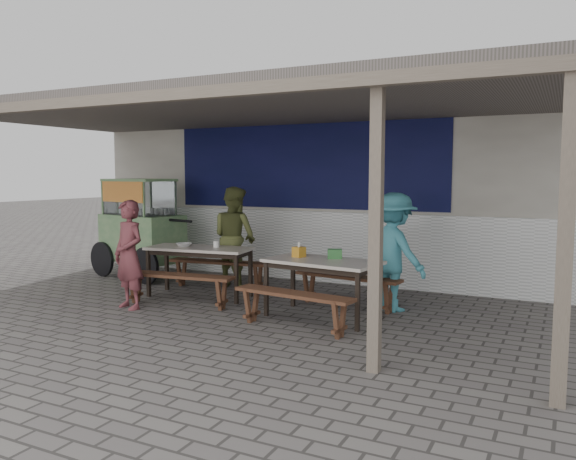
{
  "coord_description": "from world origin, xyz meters",
  "views": [
    {
      "loc": [
        3.91,
        -5.8,
        1.83
      ],
      "look_at": [
        0.55,
        0.9,
        1.09
      ],
      "focal_mm": 35.0,
      "sensor_mm": 36.0,
      "label": 1
    }
  ],
  "objects_px": {
    "patron_street_side": "(129,255)",
    "bench_left_wall": "(219,267)",
    "tissue_box": "(299,252)",
    "table_left": "(199,252)",
    "bench_right_wall": "(347,283)",
    "condiment_jar": "(216,244)",
    "bench_left_street": "(177,282)",
    "condiment_bowl": "(184,245)",
    "vendor_cart": "(141,224)",
    "table_right": "(323,266)",
    "bench_right_street": "(293,302)",
    "donation_box": "(335,254)",
    "patron_right_table": "(394,252)",
    "patron_wall_side": "(235,237)"
  },
  "relations": [
    {
      "from": "table_right",
      "to": "donation_box",
      "type": "relative_size",
      "value": 8.24
    },
    {
      "from": "vendor_cart",
      "to": "table_right",
      "type": "bearing_deg",
      "value": -5.82
    },
    {
      "from": "table_left",
      "to": "condiment_bowl",
      "type": "height_order",
      "value": "condiment_bowl"
    },
    {
      "from": "bench_left_wall",
      "to": "bench_right_wall",
      "type": "bearing_deg",
      "value": -14.5
    },
    {
      "from": "patron_right_table",
      "to": "condiment_jar",
      "type": "height_order",
      "value": "patron_right_table"
    },
    {
      "from": "patron_street_side",
      "to": "patron_right_table",
      "type": "distance_m",
      "value": 3.59
    },
    {
      "from": "tissue_box",
      "to": "patron_right_table",
      "type": "bearing_deg",
      "value": 33.72
    },
    {
      "from": "table_right",
      "to": "bench_right_street",
      "type": "xyz_separation_m",
      "value": [
        -0.09,
        -0.67,
        -0.33
      ]
    },
    {
      "from": "table_left",
      "to": "condiment_jar",
      "type": "bearing_deg",
      "value": 14.33
    },
    {
      "from": "table_left",
      "to": "condiment_bowl",
      "type": "distance_m",
      "value": 0.27
    },
    {
      "from": "tissue_box",
      "to": "bench_right_wall",
      "type": "bearing_deg",
      "value": 51.93
    },
    {
      "from": "bench_left_street",
      "to": "bench_left_wall",
      "type": "xyz_separation_m",
      "value": [
        -0.16,
        1.28,
        0.0
      ]
    },
    {
      "from": "patron_wall_side",
      "to": "patron_right_table",
      "type": "relative_size",
      "value": 1.03
    },
    {
      "from": "bench_right_wall",
      "to": "bench_left_wall",
      "type": "bearing_deg",
      "value": 179.89
    },
    {
      "from": "vendor_cart",
      "to": "patron_right_table",
      "type": "bearing_deg",
      "value": 5.92
    },
    {
      "from": "tissue_box",
      "to": "condiment_bowl",
      "type": "xyz_separation_m",
      "value": [
        -2.01,
        0.2,
        -0.04
      ]
    },
    {
      "from": "tissue_box",
      "to": "bench_left_wall",
      "type": "bearing_deg",
      "value": 154.45
    },
    {
      "from": "bench_left_wall",
      "to": "condiment_jar",
      "type": "bearing_deg",
      "value": -66.62
    },
    {
      "from": "bench_right_street",
      "to": "donation_box",
      "type": "height_order",
      "value": "donation_box"
    },
    {
      "from": "bench_left_street",
      "to": "donation_box",
      "type": "height_order",
      "value": "donation_box"
    },
    {
      "from": "bench_right_wall",
      "to": "tissue_box",
      "type": "relative_size",
      "value": 11.54
    },
    {
      "from": "bench_right_street",
      "to": "condiment_bowl",
      "type": "distance_m",
      "value": 2.53
    },
    {
      "from": "table_left",
      "to": "patron_right_table",
      "type": "xyz_separation_m",
      "value": [
        2.84,
        0.47,
        0.12
      ]
    },
    {
      "from": "bench_left_street",
      "to": "condiment_bowl",
      "type": "relative_size",
      "value": 7.64
    },
    {
      "from": "bench_left_wall",
      "to": "donation_box",
      "type": "bearing_deg",
      "value": -26.13
    },
    {
      "from": "donation_box",
      "to": "bench_left_wall",
      "type": "bearing_deg",
      "value": 161.07
    },
    {
      "from": "bench_right_wall",
      "to": "tissue_box",
      "type": "xyz_separation_m",
      "value": [
        -0.46,
        -0.59,
        0.48
      ]
    },
    {
      "from": "table_left",
      "to": "condiment_jar",
      "type": "height_order",
      "value": "condiment_jar"
    },
    {
      "from": "table_left",
      "to": "condiment_jar",
      "type": "relative_size",
      "value": 17.12
    },
    {
      "from": "tissue_box",
      "to": "donation_box",
      "type": "distance_m",
      "value": 0.48
    },
    {
      "from": "bench_right_wall",
      "to": "patron_street_side",
      "type": "height_order",
      "value": "patron_street_side"
    },
    {
      "from": "bench_right_street",
      "to": "tissue_box",
      "type": "bearing_deg",
      "value": 118.08
    },
    {
      "from": "bench_left_wall",
      "to": "patron_street_side",
      "type": "xyz_separation_m",
      "value": [
        -0.34,
        -1.68,
        0.4
      ]
    },
    {
      "from": "bench_left_street",
      "to": "bench_right_wall",
      "type": "height_order",
      "value": "same"
    },
    {
      "from": "table_left",
      "to": "bench_left_wall",
      "type": "height_order",
      "value": "table_left"
    },
    {
      "from": "table_right",
      "to": "patron_street_side",
      "type": "xyz_separation_m",
      "value": [
        -2.56,
        -0.71,
        0.07
      ]
    },
    {
      "from": "tissue_box",
      "to": "table_left",
      "type": "bearing_deg",
      "value": 172.18
    },
    {
      "from": "table_left",
      "to": "patron_right_table",
      "type": "bearing_deg",
      "value": 2.25
    },
    {
      "from": "patron_right_table",
      "to": "donation_box",
      "type": "distance_m",
      "value": 0.87
    },
    {
      "from": "patron_street_side",
      "to": "bench_left_wall",
      "type": "bearing_deg",
      "value": 93.44
    },
    {
      "from": "bench_right_wall",
      "to": "bench_right_street",
      "type": "bearing_deg",
      "value": -90.0
    },
    {
      "from": "table_right",
      "to": "donation_box",
      "type": "xyz_separation_m",
      "value": [
        0.1,
        0.17,
        0.14
      ]
    },
    {
      "from": "condiment_jar",
      "to": "bench_right_wall",
      "type": "bearing_deg",
      "value": 7.18
    },
    {
      "from": "vendor_cart",
      "to": "donation_box",
      "type": "height_order",
      "value": "vendor_cart"
    },
    {
      "from": "table_right",
      "to": "vendor_cart",
      "type": "relative_size",
      "value": 0.67
    },
    {
      "from": "table_right",
      "to": "condiment_bowl",
      "type": "xyz_separation_m",
      "value": [
        -2.39,
        0.28,
        0.1
      ]
    },
    {
      "from": "condiment_bowl",
      "to": "patron_right_table",
      "type": "bearing_deg",
      "value": 9.56
    },
    {
      "from": "condiment_jar",
      "to": "vendor_cart",
      "type": "bearing_deg",
      "value": 159.55
    },
    {
      "from": "bench_right_wall",
      "to": "condiment_jar",
      "type": "distance_m",
      "value": 2.05
    },
    {
      "from": "bench_right_wall",
      "to": "patron_street_side",
      "type": "xyz_separation_m",
      "value": [
        -2.65,
        -1.39,
        0.4
      ]
    }
  ]
}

